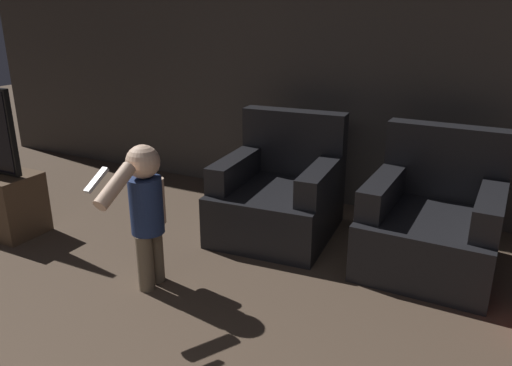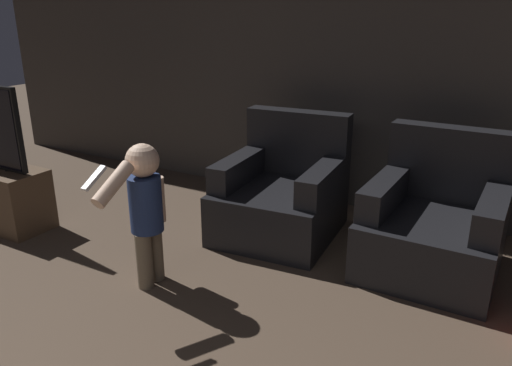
# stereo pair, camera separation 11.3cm
# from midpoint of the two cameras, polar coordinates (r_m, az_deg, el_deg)

# --- Properties ---
(wall_back) EXTENTS (8.40, 0.05, 2.60)m
(wall_back) POSITION_cam_midpoint_polar(r_m,az_deg,el_deg) (4.23, 12.42, 14.27)
(wall_back) COLOR #423D38
(wall_back) RESTS_ON ground_plane
(armchair_left) EXTENTS (0.90, 0.97, 0.89)m
(armchair_left) POSITION_cam_midpoint_polar(r_m,az_deg,el_deg) (3.81, 3.89, -1.33)
(armchair_left) COLOR black
(armchair_left) RESTS_ON ground_plane
(armchair_right) EXTENTS (0.84, 0.92, 0.89)m
(armchair_right) POSITION_cam_midpoint_polar(r_m,az_deg,el_deg) (3.51, 20.66, -4.45)
(armchair_right) COLOR black
(armchair_right) RESTS_ON ground_plane
(person_toddler) EXTENTS (0.20, 0.62, 0.91)m
(person_toddler) POSITION_cam_midpoint_polar(r_m,az_deg,el_deg) (3.04, -11.56, -2.42)
(person_toddler) COLOR brown
(person_toddler) RESTS_ON ground_plane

